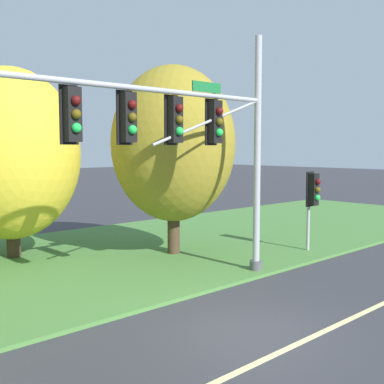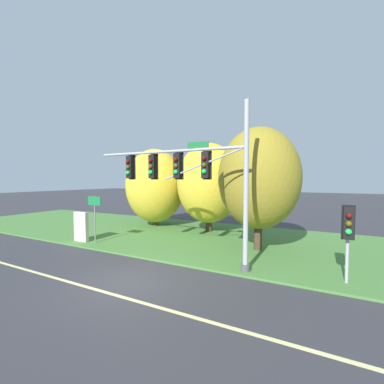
{
  "view_description": "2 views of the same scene",
  "coord_description": "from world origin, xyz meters",
  "views": [
    {
      "loc": [
        -7.83,
        -6.74,
        4.02
      ],
      "look_at": [
        1.92,
        3.8,
        2.71
      ],
      "focal_mm": 45.0,
      "sensor_mm": 36.0,
      "label": 1
    },
    {
      "loc": [
        7.14,
        -7.79,
        4.11
      ],
      "look_at": [
        1.07,
        3.67,
        3.46
      ],
      "focal_mm": 24.0,
      "sensor_mm": 36.0,
      "label": 2
    }
  ],
  "objects": [
    {
      "name": "pedestrian_signal_near_kerb",
      "position": [
        7.86,
        3.47,
        2.28
      ],
      "size": [
        0.46,
        0.55,
        3.03
      ],
      "color": "#9EA0A5",
      "rests_on": "grass_verge"
    },
    {
      "name": "traffic_signal_mast",
      "position": [
        1.21,
        3.04,
        4.44
      ],
      "size": [
        8.58,
        0.49,
        7.39
      ],
      "color": "#9EA0A5",
      "rests_on": "grass_verge"
    },
    {
      "name": "lane_stripe",
      "position": [
        0.0,
        -1.2,
        0.0
      ],
      "size": [
        36.0,
        0.16,
        0.01
      ],
      "primitive_type": "cube",
      "color": "beige",
      "rests_on": "ground"
    },
    {
      "name": "grass_verge",
      "position": [
        0.0,
        8.25,
        0.05
      ],
      "size": [
        48.0,
        11.5,
        0.1
      ],
      "primitive_type": "cube",
      "color": "#477A38",
      "rests_on": "ground"
    },
    {
      "name": "ground_plane",
      "position": [
        0.0,
        0.0,
        0.0
      ],
      "size": [
        160.0,
        160.0,
        0.0
      ],
      "primitive_type": "plane",
      "color": "#333338"
    },
    {
      "name": "tree_left_of_mast",
      "position": [
        -0.93,
        10.23,
        3.81
      ],
      "size": [
        4.89,
        4.89,
        6.78
      ],
      "color": "#423021",
      "rests_on": "grass_verge"
    },
    {
      "name": "tree_behind_signpost",
      "position": [
        3.7,
        6.73,
        4.16
      ],
      "size": [
        4.56,
        4.56,
        6.92
      ],
      "color": "#423021",
      "rests_on": "grass_verge"
    }
  ]
}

